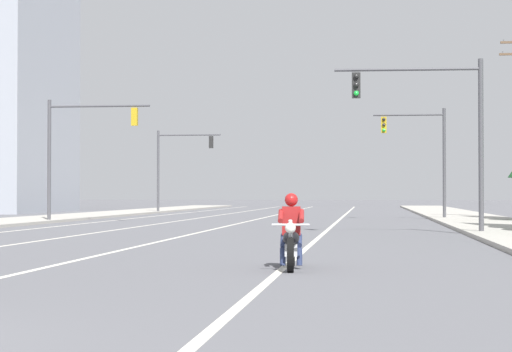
% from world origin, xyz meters
% --- Properties ---
extents(lane_stripe_center, '(0.16, 100.00, 0.01)m').
position_xyz_m(lane_stripe_center, '(-0.26, 45.00, 0.00)').
color(lane_stripe_center, beige).
rests_on(lane_stripe_center, ground).
extents(lane_stripe_left, '(0.16, 100.00, 0.01)m').
position_xyz_m(lane_stripe_left, '(-4.01, 45.00, 0.00)').
color(lane_stripe_left, beige).
rests_on(lane_stripe_left, ground).
extents(lane_stripe_right, '(0.16, 100.00, 0.01)m').
position_xyz_m(lane_stripe_right, '(4.38, 45.00, 0.00)').
color(lane_stripe_right, beige).
rests_on(lane_stripe_right, ground).
extents(lane_stripe_far_left, '(0.16, 100.00, 0.01)m').
position_xyz_m(lane_stripe_far_left, '(-7.68, 45.00, 0.00)').
color(lane_stripe_far_left, beige).
rests_on(lane_stripe_far_left, ground).
extents(sidewalk_kerb_right, '(4.40, 110.00, 0.14)m').
position_xyz_m(sidewalk_kerb_right, '(11.58, 40.00, 0.07)').
color(sidewalk_kerb_right, '#ADA89E').
rests_on(sidewalk_kerb_right, ground).
extents(sidewalk_kerb_left, '(4.40, 110.00, 0.14)m').
position_xyz_m(sidewalk_kerb_left, '(-11.58, 40.00, 0.07)').
color(sidewalk_kerb_left, '#ADA89E').
rests_on(sidewalk_kerb_left, ground).
extents(motorcycle_with_rider, '(0.70, 2.19, 1.46)m').
position_xyz_m(motorcycle_with_rider, '(4.55, 10.03, 0.59)').
color(motorcycle_with_rider, black).
rests_on(motorcycle_with_rider, ground).
extents(traffic_signal_near_right, '(5.22, 0.52, 6.20)m').
position_xyz_m(traffic_signal_near_right, '(8.45, 25.22, 4.12)').
color(traffic_signal_near_right, '#47474C').
rests_on(traffic_signal_near_right, ground).
extents(traffic_signal_near_left, '(5.27, 0.37, 6.20)m').
position_xyz_m(traffic_signal_near_left, '(-8.50, 37.12, 4.12)').
color(traffic_signal_near_left, '#47474C').
rests_on(traffic_signal_near_left, ground).
extents(traffic_signal_mid_right, '(4.00, 0.37, 6.20)m').
position_xyz_m(traffic_signal_mid_right, '(9.07, 44.20, 4.04)').
color(traffic_signal_mid_right, '#47474C').
rests_on(traffic_signal_mid_right, ground).
extents(traffic_signal_mid_left, '(4.85, 0.37, 6.20)m').
position_xyz_m(traffic_signal_mid_left, '(-8.35, 60.01, 4.10)').
color(traffic_signal_mid_left, '#47474C').
rests_on(traffic_signal_mid_left, ground).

